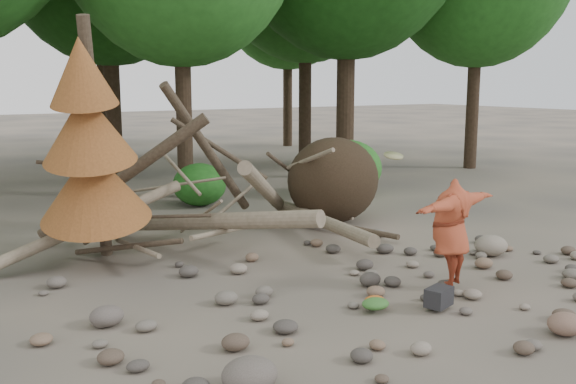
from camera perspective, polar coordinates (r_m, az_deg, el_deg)
ground at (r=10.12m, az=6.18°, el=-8.91°), size 120.00×120.00×0.00m
deadfall_pile at (r=14.39m, az=2.31°, el=0.68°), size 8.55×5.24×3.30m
dead_conifer at (r=11.33m, az=-17.20°, el=3.67°), size 2.06×2.16×4.35m
bush_mid at (r=16.96m, az=-7.88°, el=0.66°), size 1.40×1.40×1.12m
bush_right at (r=18.35m, az=5.24°, el=2.16°), size 2.00×2.00×1.60m
frisbee_thrower at (r=10.34m, az=14.30°, el=-3.43°), size 2.19×1.05×2.12m
backpack at (r=9.56m, az=13.25°, el=-9.40°), size 0.47×0.38×0.27m
cloth_green at (r=9.33m, az=7.77°, el=-10.10°), size 0.41×0.34×0.15m
cloth_orange at (r=9.53m, az=7.69°, el=-9.78°), size 0.32×0.26×0.11m
boulder_front_left at (r=7.05m, az=-3.43°, el=-15.91°), size 0.61×0.55×0.37m
boulder_front_right at (r=9.19m, az=23.45°, el=-10.71°), size 0.48×0.44×0.29m
boulder_mid_right at (r=12.68m, az=17.60°, el=-4.55°), size 0.64×0.58×0.38m
boulder_mid_left at (r=9.08m, az=-15.81°, el=-10.56°), size 0.46×0.41×0.28m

